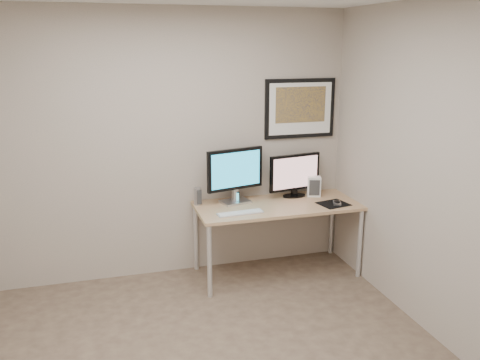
{
  "coord_description": "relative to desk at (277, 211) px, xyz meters",
  "views": [
    {
      "loc": [
        -0.68,
        -3.12,
        2.26
      ],
      "look_at": [
        0.55,
        1.1,
        1.08
      ],
      "focal_mm": 38.0,
      "sensor_mm": 36.0,
      "label": 1
    }
  ],
  "objects": [
    {
      "name": "mouse",
      "position": [
        0.57,
        -0.16,
        0.09
      ],
      "size": [
        0.1,
        0.13,
        0.04
      ],
      "primitive_type": "ellipsoid",
      "rotation": [
        0.0,
        0.0,
        -0.34
      ],
      "color": "black",
      "rests_on": "mousepad"
    },
    {
      "name": "phone_dock",
      "position": [
        -0.37,
        0.15,
        0.12
      ],
      "size": [
        0.07,
        0.07,
        0.12
      ],
      "primitive_type": "cube",
      "rotation": [
        0.0,
        0.0,
        -0.38
      ],
      "color": "black",
      "rests_on": "desk"
    },
    {
      "name": "room",
      "position": [
        -1.0,
        -0.9,
        0.98
      ],
      "size": [
        3.6,
        3.6,
        3.6
      ],
      "color": "white",
      "rests_on": "ground"
    },
    {
      "name": "monitor_tv",
      "position": [
        0.26,
        0.19,
        0.3
      ],
      "size": [
        0.57,
        0.17,
        0.45
      ],
      "rotation": [
        0.0,
        0.0,
        0.17
      ],
      "color": "black",
      "rests_on": "desk"
    },
    {
      "name": "monitor_large",
      "position": [
        -0.38,
        0.17,
        0.37
      ],
      "size": [
        0.59,
        0.25,
        0.55
      ],
      "rotation": [
        0.0,
        0.0,
        0.24
      ],
      "color": "#AFAFB4",
      "rests_on": "desk"
    },
    {
      "name": "speaker_left",
      "position": [
        -0.76,
        0.21,
        0.15
      ],
      "size": [
        0.09,
        0.09,
        0.17
      ],
      "primitive_type": "cylinder",
      "rotation": [
        0.0,
        0.0,
        0.31
      ],
      "color": "#AFAFB4",
      "rests_on": "desk"
    },
    {
      "name": "desk",
      "position": [
        0.0,
        0.0,
        0.0
      ],
      "size": [
        1.6,
        0.7,
        0.73
      ],
      "color": "#A4704F",
      "rests_on": "floor"
    },
    {
      "name": "mousepad",
      "position": [
        0.53,
        -0.15,
        0.07
      ],
      "size": [
        0.32,
        0.3,
        0.0
      ],
      "primitive_type": "cube",
      "rotation": [
        0.0,
        0.0,
        0.21
      ],
      "color": "black",
      "rests_on": "desk"
    },
    {
      "name": "speaker_right",
      "position": [
        -0.35,
        0.27,
        0.16
      ],
      "size": [
        0.09,
        0.09,
        0.19
      ],
      "primitive_type": "cylinder",
      "rotation": [
        0.0,
        0.0,
        -0.25
      ],
      "color": "#AFAFB4",
      "rests_on": "desk"
    },
    {
      "name": "fan_unit",
      "position": [
        0.46,
        0.16,
        0.17
      ],
      "size": [
        0.16,
        0.13,
        0.21
      ],
      "primitive_type": "cube",
      "rotation": [
        0.0,
        0.0,
        -0.3
      ],
      "color": "white",
      "rests_on": "desk"
    },
    {
      "name": "framed_art",
      "position": [
        0.35,
        0.33,
        0.96
      ],
      "size": [
        0.75,
        0.04,
        0.6
      ],
      "color": "black",
      "rests_on": "room"
    },
    {
      "name": "keyboard",
      "position": [
        -0.43,
        -0.17,
        0.07
      ],
      "size": [
        0.45,
        0.15,
        0.02
      ],
      "primitive_type": "cube",
      "rotation": [
        0.0,
        0.0,
        0.08
      ],
      "color": "silver",
      "rests_on": "desk"
    }
  ]
}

